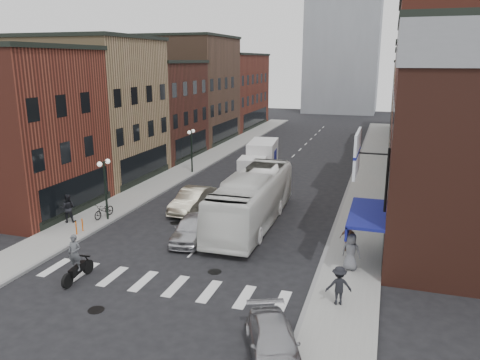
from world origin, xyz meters
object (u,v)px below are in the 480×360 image
(motorcycle_rider, at_px, (76,260))
(ped_right_a, at_px, (339,285))
(sedan_left_near, at_px, (191,229))
(sedan_left_far, at_px, (193,200))
(parked_bicycle, at_px, (104,210))
(streetlamp_near, at_px, (105,178))
(bike_rack, at_px, (79,226))
(ped_right_b, at_px, (348,237))
(streetlamp_far, at_px, (191,143))
(box_truck, at_px, (260,161))
(billboard_sign, at_px, (359,154))
(transit_bus, at_px, (252,199))
(curb_car, at_px, (273,343))
(ped_right_c, at_px, (351,252))
(ped_left_solo, at_px, (68,208))

(motorcycle_rider, distance_m, ped_right_a, 12.28)
(sedan_left_near, bearing_deg, ped_right_a, -37.43)
(sedan_left_far, bearing_deg, parked_bicycle, -143.40)
(streetlamp_near, bearing_deg, bike_rack, -94.24)
(ped_right_b, bearing_deg, parked_bicycle, -17.56)
(streetlamp_far, height_order, ped_right_a, streetlamp_far)
(streetlamp_far, bearing_deg, sedan_left_far, -66.38)
(motorcycle_rider, relative_size, parked_bicycle, 1.29)
(box_truck, xyz_separation_m, sedan_left_near, (0.08, -15.58, -0.85))
(billboard_sign, distance_m, box_truck, 20.50)
(motorcycle_rider, bearing_deg, ped_right_a, -1.34)
(transit_bus, bearing_deg, sedan_left_far, 163.41)
(streetlamp_near, bearing_deg, transit_bus, 14.42)
(sedan_left_near, xyz_separation_m, ped_right_b, (8.94, 0.92, 0.18))
(billboard_sign, relative_size, ped_right_b, 2.41)
(motorcycle_rider, height_order, curb_car, motorcycle_rider)
(motorcycle_rider, bearing_deg, billboard_sign, 11.96)
(bike_rack, height_order, sedan_left_far, sedan_left_far)
(transit_bus, relative_size, ped_right_b, 7.87)
(billboard_sign, relative_size, bike_rack, 4.62)
(ped_right_c, bearing_deg, billboard_sign, 112.29)
(streetlamp_far, relative_size, bike_rack, 5.14)
(streetlamp_near, bearing_deg, ped_right_c, -10.60)
(billboard_sign, xyz_separation_m, ped_right_b, (-0.45, 2.94, -5.22))
(box_truck, height_order, transit_bus, transit_bus)
(sedan_left_near, bearing_deg, motorcycle_rider, -123.89)
(transit_bus, height_order, ped_left_solo, transit_bus)
(box_truck, xyz_separation_m, curb_car, (7.36, -25.08, -0.97))
(curb_car, height_order, ped_right_b, ped_right_b)
(streetlamp_near, distance_m, parked_bicycle, 2.33)
(motorcycle_rider, relative_size, curb_car, 0.55)
(box_truck, bearing_deg, ped_right_c, -68.03)
(streetlamp_near, xyz_separation_m, sedan_left_far, (4.50, 3.70, -2.11))
(curb_car, bearing_deg, motorcycle_rider, 140.71)
(streetlamp_far, height_order, curb_car, streetlamp_far)
(billboard_sign, height_order, transit_bus, billboard_sign)
(box_truck, xyz_separation_m, motorcycle_rider, (-3.06, -22.03, -0.49))
(billboard_sign, height_order, motorcycle_rider, billboard_sign)
(billboard_sign, distance_m, streetlamp_far, 23.92)
(billboard_sign, bearing_deg, transit_bus, 139.04)
(sedan_left_far, distance_m, parked_bicycle, 6.01)
(parked_bicycle, distance_m, ped_left_solo, 2.27)
(motorcycle_rider, distance_m, transit_bus, 11.81)
(streetlamp_near, height_order, ped_right_b, streetlamp_near)
(parked_bicycle, xyz_separation_m, ped_right_b, (15.94, -0.79, 0.28))
(streetlamp_far, distance_m, transit_bus, 14.89)
(streetlamp_far, bearing_deg, bike_rack, -90.69)
(parked_bicycle, bearing_deg, curb_car, -32.10)
(parked_bicycle, relative_size, ped_right_a, 1.07)
(transit_bus, xyz_separation_m, curb_car, (4.66, -13.34, -1.06))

